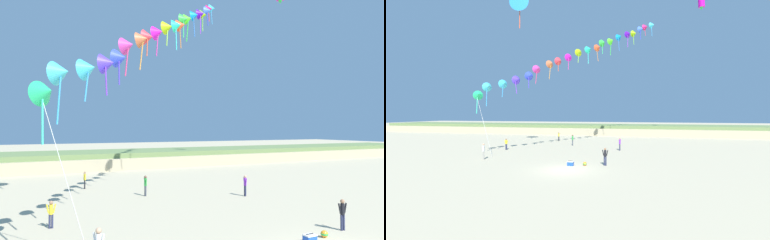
% 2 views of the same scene
% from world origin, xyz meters
% --- Properties ---
extents(dune_ridge, '(120.00, 11.95, 2.20)m').
position_xyz_m(dune_ridge, '(0.00, 39.44, 1.09)').
color(dune_ridge, tan).
rests_on(dune_ridge, ground).
extents(person_near_left, '(0.59, 0.23, 1.67)m').
position_xyz_m(person_near_left, '(3.09, 2.70, 0.97)').
color(person_near_left, '#282D4C').
rests_on(person_near_left, ground).
extents(person_mid_center, '(0.53, 0.21, 1.52)m').
position_xyz_m(person_mid_center, '(-11.12, 9.87, 0.88)').
color(person_mid_center, '#282D4C').
rests_on(person_mid_center, ground).
extents(person_far_left, '(0.23, 0.60, 1.69)m').
position_xyz_m(person_far_left, '(3.67, 12.78, 0.98)').
color(person_far_left, '#282D4C').
rests_on(person_far_left, ground).
extents(person_far_right, '(0.23, 0.58, 1.66)m').
position_xyz_m(person_far_right, '(-3.66, 16.28, 0.96)').
color(person_far_right, '#474C56').
rests_on(person_far_right, ground).
extents(person_far_center, '(0.21, 0.55, 1.56)m').
position_xyz_m(person_far_center, '(-7.64, 21.86, 0.90)').
color(person_far_center, black).
rests_on(person_far_center, ground).
extents(kite_banner_string, '(21.21, 23.31, 21.07)m').
position_xyz_m(kite_banner_string, '(-1.77, 15.53, 13.81)').
color(kite_banner_string, '#24CE77').
extents(beach_cooler, '(0.58, 0.41, 0.46)m').
position_xyz_m(beach_cooler, '(-0.04, 1.90, 0.21)').
color(beach_cooler, blue).
rests_on(beach_cooler, ground).
extents(beach_ball, '(0.36, 0.36, 0.36)m').
position_xyz_m(beach_ball, '(1.25, 2.23, 0.18)').
color(beach_ball, orange).
rests_on(beach_ball, ground).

